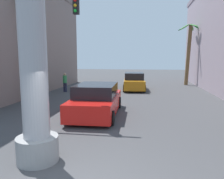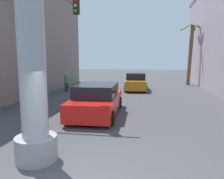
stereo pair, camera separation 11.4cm
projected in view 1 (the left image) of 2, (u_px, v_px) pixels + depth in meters
name	position (u px, v px, depth m)	size (l,w,h in m)	color
ground_plane	(123.00, 102.00, 14.29)	(89.37, 89.37, 0.00)	#424244
building_left	(2.00, 37.00, 17.98)	(7.22, 17.93, 9.19)	slate
traffic_light_mast	(21.00, 33.00, 10.17)	(5.13, 0.32, 5.67)	#333333
car_lead	(96.00, 100.00, 10.98)	(2.29, 4.84, 1.56)	black
car_far	(134.00, 81.00, 20.14)	(2.22, 4.85, 1.56)	black
palm_tree_far_right	(189.00, 48.00, 23.12)	(2.56, 2.68, 6.50)	brown
palm_tree_mid_left	(28.00, 41.00, 14.57)	(2.58, 2.71, 6.83)	brown
pedestrian_far_left	(65.00, 81.00, 18.57)	(0.42, 0.42, 1.62)	#1E233F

